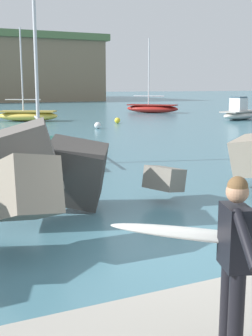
{
  "coord_description": "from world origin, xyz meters",
  "views": [
    {
      "loc": [
        -3.78,
        -6.35,
        2.82
      ],
      "look_at": [
        -0.62,
        0.5,
        1.4
      ],
      "focal_mm": 46.83,
      "sensor_mm": 36.0,
      "label": 1
    }
  ],
  "objects_px": {
    "boat_near_right": "(28,115)",
    "mooring_buoy_inner": "(117,120)",
    "boat_mid_centre": "(240,113)",
    "mooring_buoy_outer": "(98,125)",
    "surfer_with_board": "(227,249)",
    "boat_near_centre": "(39,151)",
    "boat_mid_right": "(152,108)"
  },
  "relations": [
    {
      "from": "surfer_with_board",
      "to": "boat_near_right",
      "type": "xyz_separation_m",
      "value": [
        5.15,
        32.43,
        -0.78
      ]
    },
    {
      "from": "boat_near_centre",
      "to": "boat_near_right",
      "type": "xyz_separation_m",
      "value": [
        3.93,
        19.79,
        0.06
      ]
    },
    {
      "from": "boat_near_right",
      "to": "boat_mid_centre",
      "type": "bearing_deg",
      "value": -19.03
    },
    {
      "from": "boat_mid_right",
      "to": "mooring_buoy_inner",
      "type": "height_order",
      "value": "boat_mid_right"
    },
    {
      "from": "mooring_buoy_outer",
      "to": "surfer_with_board",
      "type": "bearing_deg",
      "value": -108.3
    },
    {
      "from": "boat_mid_centre",
      "to": "surfer_with_board",
      "type": "bearing_deg",
      "value": -129.38
    },
    {
      "from": "mooring_buoy_outer",
      "to": "boat_mid_centre",
      "type": "bearing_deg",
      "value": 10.13
    },
    {
      "from": "surfer_with_board",
      "to": "boat_mid_right",
      "type": "relative_size",
      "value": 0.27
    },
    {
      "from": "surfer_with_board",
      "to": "boat_mid_centre",
      "type": "height_order",
      "value": "surfer_with_board"
    },
    {
      "from": "boat_mid_centre",
      "to": "mooring_buoy_outer",
      "type": "bearing_deg",
      "value": -169.87
    },
    {
      "from": "boat_mid_right",
      "to": "surfer_with_board",
      "type": "bearing_deg",
      "value": -117.2
    },
    {
      "from": "boat_near_right",
      "to": "mooring_buoy_inner",
      "type": "relative_size",
      "value": 16.64
    },
    {
      "from": "surfer_with_board",
      "to": "boat_near_right",
      "type": "distance_m",
      "value": 32.85
    },
    {
      "from": "boat_near_right",
      "to": "mooring_buoy_inner",
      "type": "height_order",
      "value": "boat_near_right"
    },
    {
      "from": "boat_near_centre",
      "to": "mooring_buoy_outer",
      "type": "relative_size",
      "value": 14.69
    },
    {
      "from": "boat_mid_centre",
      "to": "mooring_buoy_outer",
      "type": "distance_m",
      "value": 14.11
    },
    {
      "from": "surfer_with_board",
      "to": "mooring_buoy_outer",
      "type": "relative_size",
      "value": 4.76
    },
    {
      "from": "boat_near_centre",
      "to": "mooring_buoy_inner",
      "type": "bearing_deg",
      "value": 56.96
    },
    {
      "from": "boat_near_right",
      "to": "boat_mid_right",
      "type": "xyz_separation_m",
      "value": [
        14.47,
        5.74,
        0.01
      ]
    },
    {
      "from": "surfer_with_board",
      "to": "boat_mid_right",
      "type": "distance_m",
      "value": 42.92
    },
    {
      "from": "boat_near_right",
      "to": "boat_mid_right",
      "type": "height_order",
      "value": "boat_mid_right"
    },
    {
      "from": "boat_near_centre",
      "to": "surfer_with_board",
      "type": "bearing_deg",
      "value": -95.48
    },
    {
      "from": "boat_mid_centre",
      "to": "boat_mid_right",
      "type": "relative_size",
      "value": 0.66
    },
    {
      "from": "surfer_with_board",
      "to": "mooring_buoy_inner",
      "type": "xyz_separation_m",
      "value": [
        10.94,
        27.59,
        -1.06
      ]
    },
    {
      "from": "mooring_buoy_outer",
      "to": "boat_near_right",
      "type": "bearing_deg",
      "value": 109.07
    },
    {
      "from": "boat_near_centre",
      "to": "mooring_buoy_outer",
      "type": "height_order",
      "value": "boat_near_centre"
    },
    {
      "from": "surfer_with_board",
      "to": "mooring_buoy_outer",
      "type": "xyz_separation_m",
      "value": [
        8.0,
        24.18,
        -1.06
      ]
    },
    {
      "from": "boat_mid_right",
      "to": "mooring_buoy_outer",
      "type": "distance_m",
      "value": 18.19
    },
    {
      "from": "surfer_with_board",
      "to": "boat_near_centre",
      "type": "distance_m",
      "value": 12.73
    },
    {
      "from": "mooring_buoy_outer",
      "to": "boat_mid_right",
      "type": "bearing_deg",
      "value": 50.3
    },
    {
      "from": "boat_near_right",
      "to": "mooring_buoy_inner",
      "type": "xyz_separation_m",
      "value": [
        5.79,
        -4.84,
        -0.28
      ]
    },
    {
      "from": "boat_near_centre",
      "to": "boat_mid_centre",
      "type": "xyz_separation_m",
      "value": [
        20.67,
        14.02,
        0.15
      ]
    }
  ]
}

